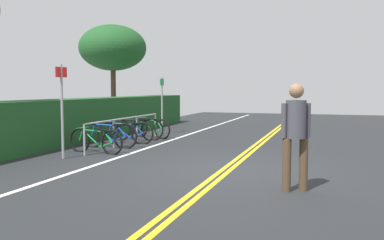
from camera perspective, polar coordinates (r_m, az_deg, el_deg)
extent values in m
cube|color=#232628|center=(8.40, 4.73, -7.11)|extent=(39.34, 12.84, 0.05)
cube|color=gold|center=(8.38, 5.27, -6.96)|extent=(35.41, 0.10, 0.00)
cube|color=gold|center=(8.41, 4.20, -6.90)|extent=(35.41, 0.10, 0.00)
cube|color=white|center=(9.44, -12.15, -5.75)|extent=(35.41, 0.12, 0.00)
cylinder|color=#9EA0A5|center=(10.45, -14.72, -2.70)|extent=(0.05, 0.05, 0.77)
cylinder|color=#9EA0A5|center=(11.69, -10.81, -1.90)|extent=(0.05, 0.05, 0.77)
cylinder|color=#9EA0A5|center=(12.98, -7.67, -1.24)|extent=(0.05, 0.05, 0.77)
cylinder|color=#9EA0A5|center=(14.31, -5.10, -0.70)|extent=(0.05, 0.05, 0.77)
cylinder|color=#9EA0A5|center=(12.30, -9.18, 0.24)|extent=(4.39, 0.04, 0.04)
torus|color=black|center=(11.12, -15.33, -2.74)|extent=(0.14, 0.66, 0.66)
torus|color=black|center=(10.47, -11.05, -3.09)|extent=(0.14, 0.66, 0.66)
cylinder|color=#198C38|center=(10.86, -13.79, -2.47)|extent=(0.11, 0.59, 0.45)
cylinder|color=#198C38|center=(10.80, -13.54, -1.47)|extent=(0.12, 0.70, 0.07)
cylinder|color=#198C38|center=(10.64, -12.33, -2.67)|extent=(0.06, 0.17, 0.40)
cylinder|color=#198C38|center=(10.59, -11.83, -3.39)|extent=(0.08, 0.38, 0.17)
cylinder|color=#198C38|center=(10.53, -11.56, -2.36)|extent=(0.07, 0.26, 0.28)
cylinder|color=#198C38|center=(11.07, -15.14, -2.02)|extent=(0.05, 0.14, 0.30)
cube|color=black|center=(10.58, -12.06, -1.48)|extent=(0.10, 0.21, 0.05)
cylinder|color=#198C38|center=(11.01, -14.96, -1.04)|extent=(0.46, 0.09, 0.03)
torus|color=black|center=(11.88, -13.74, -2.09)|extent=(0.13, 0.73, 0.73)
torus|color=black|center=(11.48, -9.27, -2.24)|extent=(0.13, 0.73, 0.73)
cylinder|color=#1947B7|center=(11.71, -12.11, -1.74)|extent=(0.10, 0.57, 0.50)
cylinder|color=#1947B7|center=(11.66, -11.84, -0.68)|extent=(0.11, 0.68, 0.07)
cylinder|color=#1947B7|center=(11.58, -10.58, -1.87)|extent=(0.05, 0.17, 0.45)
cylinder|color=#1947B7|center=(11.55, -10.07, -2.59)|extent=(0.07, 0.36, 0.18)
cylinder|color=#1947B7|center=(11.50, -9.79, -1.52)|extent=(0.06, 0.25, 0.31)
cylinder|color=#1947B7|center=(11.84, -13.54, -1.33)|extent=(0.05, 0.14, 0.33)
cube|color=black|center=(11.53, -10.30, -0.65)|extent=(0.10, 0.21, 0.05)
cylinder|color=#1947B7|center=(11.80, -13.34, -0.33)|extent=(0.46, 0.08, 0.03)
torus|color=black|center=(12.59, -11.53, -1.79)|extent=(0.19, 0.68, 0.68)
torus|color=black|center=(12.30, -6.89, -1.88)|extent=(0.19, 0.68, 0.68)
cylinder|color=#1947B7|center=(12.47, -9.82, -1.46)|extent=(0.15, 0.59, 0.47)
cylinder|color=#1947B7|center=(12.43, -9.53, -0.53)|extent=(0.18, 0.71, 0.07)
cylinder|color=#1947B7|center=(12.37, -8.24, -1.56)|extent=(0.07, 0.17, 0.42)
cylinder|color=#1947B7|center=(12.36, -7.71, -2.19)|extent=(0.11, 0.38, 0.17)
cylinder|color=#1947B7|center=(12.32, -7.42, -1.25)|extent=(0.09, 0.26, 0.29)
cylinder|color=#1947B7|center=(12.56, -11.32, -1.12)|extent=(0.06, 0.14, 0.31)
cube|color=black|center=(12.33, -7.94, -0.49)|extent=(0.12, 0.21, 0.05)
cylinder|color=#1947B7|center=(12.53, -11.10, -0.21)|extent=(0.46, 0.12, 0.03)
torus|color=black|center=(13.32, -10.04, -1.31)|extent=(0.25, 0.73, 0.75)
torus|color=black|center=(13.12, -5.57, -1.34)|extent=(0.25, 0.73, 0.75)
cylinder|color=black|center=(13.22, -8.39, -0.95)|extent=(0.19, 0.59, 0.51)
cylinder|color=black|center=(13.19, -8.11, 0.02)|extent=(0.22, 0.70, 0.07)
cylinder|color=black|center=(13.16, -6.86, -1.04)|extent=(0.08, 0.17, 0.46)
cylinder|color=black|center=(13.16, -6.36, -1.67)|extent=(0.14, 0.38, 0.19)
cylinder|color=black|center=(13.12, -6.08, -0.70)|extent=(0.10, 0.26, 0.32)
cylinder|color=black|center=(13.29, -9.83, -0.61)|extent=(0.07, 0.14, 0.34)
cube|color=black|center=(13.13, -6.58, 0.07)|extent=(0.13, 0.21, 0.05)
cylinder|color=black|center=(13.26, -9.62, 0.31)|extent=(0.45, 0.15, 0.03)
torus|color=black|center=(14.19, -7.22, -1.05)|extent=(0.28, 0.66, 0.68)
torus|color=black|center=(13.51, -4.16, -1.30)|extent=(0.28, 0.66, 0.68)
cylinder|color=#198C38|center=(13.92, -6.11, -0.82)|extent=(0.22, 0.56, 0.47)
cylinder|color=#198C38|center=(13.86, -5.92, 0.00)|extent=(0.26, 0.66, 0.07)
cylinder|color=#198C38|center=(13.69, -5.06, -0.97)|extent=(0.09, 0.17, 0.42)
cylinder|color=#198C38|center=(13.63, -4.72, -1.55)|extent=(0.15, 0.36, 0.17)
cylinder|color=#198C38|center=(13.57, -4.52, -0.71)|extent=(0.12, 0.25, 0.29)
cylinder|color=#198C38|center=(14.14, -7.08, -0.46)|extent=(0.08, 0.14, 0.31)
cube|color=black|center=(13.63, -4.87, 0.00)|extent=(0.14, 0.22, 0.05)
cylinder|color=#198C38|center=(14.09, -6.94, 0.33)|extent=(0.44, 0.18, 0.03)
cylinder|color=#4C3826|center=(6.76, 12.99, -6.11)|extent=(0.14, 0.14, 0.86)
cylinder|color=#4C3826|center=(6.87, 15.20, -5.98)|extent=(0.14, 0.14, 0.86)
cylinder|color=#3F3F47|center=(6.72, 14.22, 0.10)|extent=(0.32, 0.32, 0.61)
sphere|color=#8C6647|center=(6.70, 14.29, 3.93)|extent=(0.23, 0.23, 0.23)
cylinder|color=#3F3F47|center=(6.64, 12.64, -0.09)|extent=(0.09, 0.09, 0.55)
cylinder|color=#3F3F47|center=(6.81, 15.75, -0.04)|extent=(0.09, 0.09, 0.55)
cylinder|color=gray|center=(10.08, -17.57, 1.09)|extent=(0.06, 0.06, 2.21)
cube|color=red|center=(10.07, -17.69, 6.35)|extent=(0.36, 0.07, 0.24)
cylinder|color=gray|center=(14.97, -4.18, 2.01)|extent=(0.06, 0.06, 2.07)
cube|color=#198C33|center=(14.96, -4.20, 5.29)|extent=(0.36, 0.06, 0.24)
cube|color=#1C4C21|center=(14.51, -12.87, 0.38)|extent=(13.39, 1.13, 1.33)
cylinder|color=#473323|center=(19.50, -10.83, 3.25)|extent=(0.23, 0.23, 2.58)
ellipsoid|color=#1C4C21|center=(19.59, -10.93, 9.80)|extent=(3.09, 3.09, 2.10)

